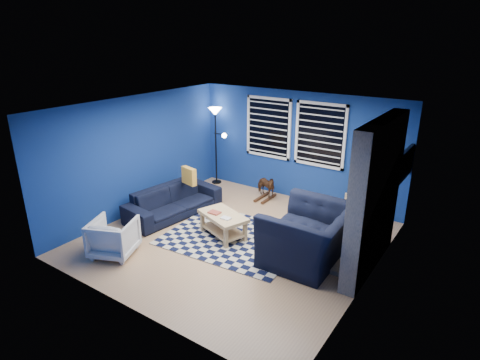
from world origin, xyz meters
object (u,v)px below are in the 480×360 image
(armchair_big, at_px, (308,235))
(armchair_bent, at_px, (114,237))
(sofa, at_px, (174,201))
(coffee_table, at_px, (223,220))
(rocking_horse, at_px, (265,186))
(cabinet, at_px, (358,207))
(floor_lamp, at_px, (216,122))
(tv, at_px, (405,165))

(armchair_big, height_order, armchair_bent, armchair_big)
(sofa, bearing_deg, coffee_table, -90.42)
(rocking_horse, xyz_separation_m, cabinet, (2.13, 0.25, -0.09))
(floor_lamp, bearing_deg, cabinet, 0.06)
(cabinet, bearing_deg, armchair_big, -117.19)
(rocking_horse, distance_m, cabinet, 2.15)
(tv, relative_size, coffee_table, 0.91)
(tv, bearing_deg, cabinet, 163.37)
(rocking_horse, relative_size, floor_lamp, 0.32)
(coffee_table, height_order, cabinet, cabinet)
(armchair_big, xyz_separation_m, armchair_bent, (-2.90, -1.71, -0.15))
(sofa, height_order, floor_lamp, floor_lamp)
(cabinet, xyz_separation_m, floor_lamp, (-3.74, -0.00, 1.36))
(armchair_big, bearing_deg, armchair_bent, -60.63)
(tv, distance_m, armchair_big, 2.34)
(rocking_horse, bearing_deg, tv, -74.62)
(tv, distance_m, armchair_bent, 5.42)
(coffee_table, bearing_deg, sofa, 172.01)
(armchair_big, bearing_deg, tv, 151.77)
(armchair_big, distance_m, rocking_horse, 2.77)
(armchair_big, height_order, coffee_table, armchair_big)
(rocking_horse, bearing_deg, coffee_table, -156.87)
(armchair_big, relative_size, rocking_horse, 2.37)
(sofa, relative_size, floor_lamp, 1.08)
(cabinet, distance_m, floor_lamp, 3.98)
(armchair_big, distance_m, cabinet, 2.19)
(sofa, height_order, armchair_big, armchair_big)
(rocking_horse, bearing_deg, armchair_bent, -178.67)
(tv, relative_size, rocking_horse, 1.59)
(sofa, xyz_separation_m, armchair_big, (3.18, -0.10, 0.18))
(armchair_bent, xyz_separation_m, floor_lamp, (-0.69, 3.88, 1.27))
(armchair_bent, bearing_deg, coffee_table, -149.62)
(sofa, distance_m, floor_lamp, 2.48)
(coffee_table, relative_size, floor_lamp, 0.56)
(armchair_big, distance_m, armchair_bent, 3.37)
(armchair_bent, distance_m, cabinet, 4.94)
(rocking_horse, bearing_deg, floor_lamp, 96.71)
(tv, distance_m, floor_lamp, 4.59)
(cabinet, bearing_deg, armchair_bent, -151.47)
(sofa, xyz_separation_m, rocking_horse, (1.19, 1.82, 0.03))
(tv, xyz_separation_m, rocking_horse, (-2.97, 0.00, -1.06))
(armchair_big, relative_size, coffee_table, 1.35)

